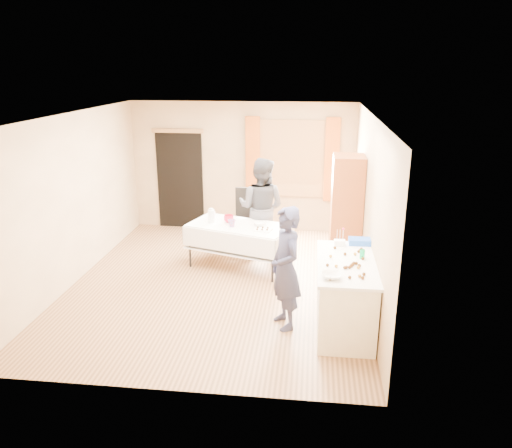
# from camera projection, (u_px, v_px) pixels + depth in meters

# --- Properties ---
(floor) EXTENTS (4.50, 5.50, 0.02)m
(floor) POSITION_uv_depth(u_px,v_px,m) (219.00, 283.00, 7.88)
(floor) COLOR #9E7047
(floor) RESTS_ON ground
(ceiling) EXTENTS (4.50, 5.50, 0.02)m
(ceiling) POSITION_uv_depth(u_px,v_px,m) (214.00, 114.00, 7.08)
(ceiling) COLOR white
(ceiling) RESTS_ON floor
(wall_back) EXTENTS (4.50, 0.02, 2.60)m
(wall_back) POSITION_uv_depth(u_px,v_px,m) (242.00, 167.00, 10.09)
(wall_back) COLOR tan
(wall_back) RESTS_ON floor
(wall_front) EXTENTS (4.50, 0.02, 2.60)m
(wall_front) POSITION_uv_depth(u_px,v_px,m) (163.00, 278.00, 4.87)
(wall_front) COLOR tan
(wall_front) RESTS_ON floor
(wall_left) EXTENTS (0.02, 5.50, 2.60)m
(wall_left) POSITION_uv_depth(u_px,v_px,m) (73.00, 199.00, 7.73)
(wall_left) COLOR tan
(wall_left) RESTS_ON floor
(wall_right) EXTENTS (0.02, 5.50, 2.60)m
(wall_right) POSITION_uv_depth(u_px,v_px,m) (370.00, 208.00, 7.23)
(wall_right) COLOR tan
(wall_right) RESTS_ON floor
(window_frame) EXTENTS (1.32, 0.06, 1.52)m
(window_frame) POSITION_uv_depth(u_px,v_px,m) (292.00, 159.00, 9.88)
(window_frame) COLOR olive
(window_frame) RESTS_ON wall_back
(window_pane) EXTENTS (1.20, 0.02, 1.40)m
(window_pane) POSITION_uv_depth(u_px,v_px,m) (292.00, 159.00, 9.86)
(window_pane) COLOR white
(window_pane) RESTS_ON wall_back
(curtain_left) EXTENTS (0.28, 0.06, 1.65)m
(curtain_left) POSITION_uv_depth(u_px,v_px,m) (253.00, 158.00, 9.92)
(curtain_left) COLOR #B0541A
(curtain_left) RESTS_ON wall_back
(curtain_right) EXTENTS (0.28, 0.06, 1.65)m
(curtain_right) POSITION_uv_depth(u_px,v_px,m) (332.00, 160.00, 9.75)
(curtain_right) COLOR #B0541A
(curtain_right) RESTS_ON wall_back
(doorway) EXTENTS (0.95, 0.04, 2.00)m
(doorway) POSITION_uv_depth(u_px,v_px,m) (180.00, 180.00, 10.29)
(doorway) COLOR black
(doorway) RESTS_ON floor
(door_lintel) EXTENTS (1.05, 0.06, 0.08)m
(door_lintel) POSITION_uv_depth(u_px,v_px,m) (177.00, 131.00, 9.95)
(door_lintel) COLOR olive
(door_lintel) RESTS_ON wall_back
(cabinet) EXTENTS (0.50, 0.60, 1.91)m
(cabinet) POSITION_uv_depth(u_px,v_px,m) (346.00, 213.00, 8.18)
(cabinet) COLOR brown
(cabinet) RESTS_ON floor
(counter) EXTENTS (0.74, 1.57, 0.91)m
(counter) POSITION_uv_depth(u_px,v_px,m) (345.00, 295.00, 6.44)
(counter) COLOR #F2EBCE
(counter) RESTS_ON floor
(party_table) EXTENTS (1.86, 1.34, 0.75)m
(party_table) POSITION_uv_depth(u_px,v_px,m) (239.00, 242.00, 8.36)
(party_table) COLOR black
(party_table) RESTS_ON floor
(chair) EXTENTS (0.49, 0.49, 1.12)m
(chair) POSITION_uv_depth(u_px,v_px,m) (247.00, 231.00, 9.25)
(chair) COLOR black
(chair) RESTS_ON floor
(girl) EXTENTS (0.89, 0.84, 1.62)m
(girl) POSITION_uv_depth(u_px,v_px,m) (286.00, 268.00, 6.35)
(girl) COLOR #232442
(girl) RESTS_ON floor
(woman) EXTENTS (1.19, 1.10, 1.77)m
(woman) POSITION_uv_depth(u_px,v_px,m) (261.00, 208.00, 8.76)
(woman) COLOR black
(woman) RESTS_ON floor
(soda_can) EXTENTS (0.07, 0.07, 0.12)m
(soda_can) POSITION_uv_depth(u_px,v_px,m) (362.00, 254.00, 6.39)
(soda_can) COLOR #05984E
(soda_can) RESTS_ON counter
(mixing_bowl) EXTENTS (0.25, 0.25, 0.06)m
(mixing_bowl) POSITION_uv_depth(u_px,v_px,m) (331.00, 276.00, 5.82)
(mixing_bowl) COLOR white
(mixing_bowl) RESTS_ON counter
(foam_block) EXTENTS (0.15, 0.10, 0.08)m
(foam_block) POSITION_uv_depth(u_px,v_px,m) (340.00, 243.00, 6.85)
(foam_block) COLOR white
(foam_block) RESTS_ON counter
(blue_basket) EXTENTS (0.30, 0.20, 0.08)m
(blue_basket) POSITION_uv_depth(u_px,v_px,m) (360.00, 241.00, 6.90)
(blue_basket) COLOR blue
(blue_basket) RESTS_ON counter
(pitcher) EXTENTS (0.13, 0.13, 0.22)m
(pitcher) POSITION_uv_depth(u_px,v_px,m) (211.00, 216.00, 8.36)
(pitcher) COLOR silver
(pitcher) RESTS_ON party_table
(cup_red) EXTENTS (0.20, 0.20, 0.13)m
(cup_red) POSITION_uv_depth(u_px,v_px,m) (229.00, 219.00, 8.38)
(cup_red) COLOR red
(cup_red) RESTS_ON party_table
(cup_rainbow) EXTENTS (0.19, 0.19, 0.12)m
(cup_rainbow) POSITION_uv_depth(u_px,v_px,m) (232.00, 223.00, 8.15)
(cup_rainbow) COLOR red
(cup_rainbow) RESTS_ON party_table
(small_bowl) EXTENTS (0.21, 0.21, 0.06)m
(small_bowl) POSITION_uv_depth(u_px,v_px,m) (260.00, 224.00, 8.21)
(small_bowl) COLOR white
(small_bowl) RESTS_ON party_table
(pastry_tray) EXTENTS (0.32, 0.26, 0.02)m
(pastry_tray) POSITION_uv_depth(u_px,v_px,m) (263.00, 230.00, 7.98)
(pastry_tray) COLOR white
(pastry_tray) RESTS_ON party_table
(bottle) EXTENTS (0.13, 0.13, 0.17)m
(bottle) POSITION_uv_depth(u_px,v_px,m) (212.00, 213.00, 8.61)
(bottle) COLOR white
(bottle) RESTS_ON party_table
(cake_balls) EXTENTS (0.50, 1.08, 0.04)m
(cake_balls) POSITION_uv_depth(u_px,v_px,m) (351.00, 263.00, 6.21)
(cake_balls) COLOR #3F2314
(cake_balls) RESTS_ON counter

